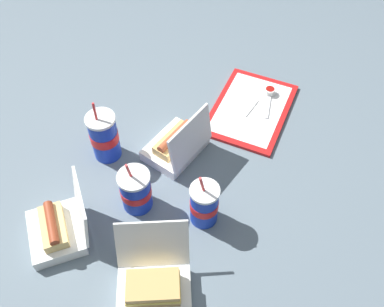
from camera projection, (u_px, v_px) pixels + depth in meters
The scene contains 11 objects.
ground_plane at pixel (187, 161), 1.43m from camera, with size 3.20×3.20×0.00m, color slate.
food_tray at pixel (251, 109), 1.57m from camera, with size 0.42×0.34×0.01m.
ketchup_cup at pixel (270, 91), 1.60m from camera, with size 0.04×0.04×0.02m.
napkin_stack at pixel (240, 102), 1.58m from camera, with size 0.10×0.10×0.00m, color white.
plastic_fork at pixel (268, 107), 1.56m from camera, with size 0.11×0.01×0.01m, color white.
clamshell_hotdog_front at pixel (177, 145), 1.42m from camera, with size 0.20×0.16×0.18m.
clamshell_sandwich_right at pixel (154, 286), 1.12m from camera, with size 0.28×0.28×0.17m.
clamshell_hotdog_left at pixel (59, 228), 1.23m from camera, with size 0.25×0.25×0.19m.
soda_cup_corner at pixel (104, 136), 1.38m from camera, with size 0.10×0.10×0.24m.
soda_cup_right at pixel (204, 204), 1.24m from camera, with size 0.09×0.09×0.21m.
soda_cup_front at pixel (136, 190), 1.27m from camera, with size 0.10×0.10×0.21m.
Camera 1 is at (0.68, 0.54, 1.14)m, focal length 40.00 mm.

